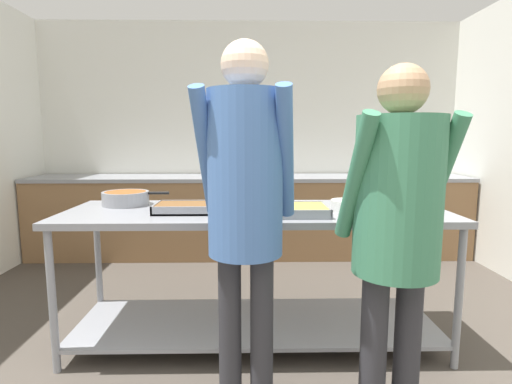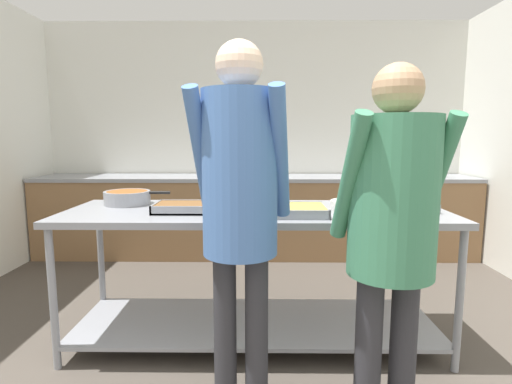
% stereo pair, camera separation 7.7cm
% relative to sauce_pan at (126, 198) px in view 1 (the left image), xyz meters
% --- Properties ---
extents(wall_rear, '(4.99, 0.06, 2.65)m').
position_rel_sauce_pan_xyz_m(wall_rear, '(0.84, 2.13, 0.40)').
color(wall_rear, silver).
rests_on(wall_rear, ground_plane).
extents(back_counter, '(4.83, 0.65, 0.90)m').
position_rel_sauce_pan_xyz_m(back_counter, '(0.84, 1.76, -0.47)').
color(back_counter, olive).
rests_on(back_counter, ground_plane).
extents(serving_counter, '(2.39, 0.79, 0.87)m').
position_rel_sauce_pan_xyz_m(serving_counter, '(0.88, -0.20, -0.33)').
color(serving_counter, gray).
rests_on(serving_counter, ground_plane).
extents(sauce_pan, '(0.45, 0.31, 0.09)m').
position_rel_sauce_pan_xyz_m(sauce_pan, '(0.00, 0.00, 0.00)').
color(sauce_pan, gray).
rests_on(sauce_pan, serving_counter).
extents(serving_tray_vegetables, '(0.38, 0.26, 0.05)m').
position_rel_sauce_pan_xyz_m(serving_tray_vegetables, '(0.45, -0.26, -0.02)').
color(serving_tray_vegetables, gray).
rests_on(serving_tray_vegetables, serving_counter).
extents(broccoli_bowl, '(0.22, 0.22, 0.11)m').
position_rel_sauce_pan_xyz_m(broccoli_bowl, '(0.78, 0.01, -0.01)').
color(broccoli_bowl, '#3D668C').
rests_on(broccoli_bowl, serving_counter).
extents(serving_tray_greens, '(0.37, 0.32, 0.05)m').
position_rel_sauce_pan_xyz_m(serving_tray_greens, '(1.11, -0.36, -0.02)').
color(serving_tray_greens, gray).
rests_on(serving_tray_greens, serving_counter).
extents(plate_stack, '(0.22, 0.22, 0.07)m').
position_rel_sauce_pan_xyz_m(plate_stack, '(1.44, -0.27, -0.01)').
color(plate_stack, white).
rests_on(plate_stack, serving_counter).
extents(serving_tray_roast, '(0.40, 0.31, 0.05)m').
position_rel_sauce_pan_xyz_m(serving_tray_roast, '(1.79, -0.18, -0.02)').
color(serving_tray_roast, gray).
rests_on(serving_tray_roast, serving_counter).
extents(guest_serving_left, '(0.50, 0.38, 1.63)m').
position_rel_sauce_pan_xyz_m(guest_serving_left, '(1.47, -1.00, 0.08)').
color(guest_serving_left, '#2D2D33').
rests_on(guest_serving_left, ground_plane).
extents(guest_serving_right, '(0.48, 0.40, 1.75)m').
position_rel_sauce_pan_xyz_m(guest_serving_right, '(0.82, -0.90, 0.16)').
color(guest_serving_right, '#2D2D33').
rests_on(guest_serving_right, ground_plane).
extents(water_bottle, '(0.08, 0.08, 0.26)m').
position_rel_sauce_pan_xyz_m(water_bottle, '(2.88, 1.69, 0.09)').
color(water_bottle, '#23602D').
rests_on(water_bottle, back_counter).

